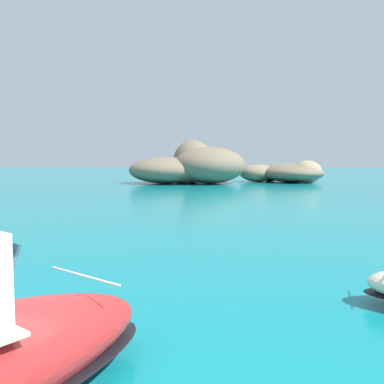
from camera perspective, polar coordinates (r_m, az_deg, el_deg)
islet_large at (r=67.05m, az=-0.24°, el=3.49°), size 19.28×13.29×7.10m
islet_small at (r=72.78m, az=12.90°, el=2.60°), size 16.05×15.38×3.73m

